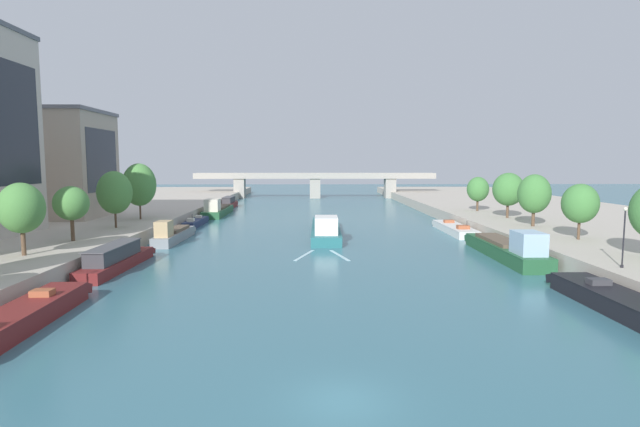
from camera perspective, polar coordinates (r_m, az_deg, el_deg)
ground_plane at (r=21.23m, az=2.55°, el=-20.89°), size 400.00×400.00×0.00m
quay_left at (r=83.15m, az=-27.59°, el=-0.77°), size 36.00×170.00×1.77m
quay_right at (r=84.29m, az=26.90°, el=-0.65°), size 36.00×170.00×1.77m
barge_midriver at (r=64.72m, az=0.67°, el=-1.75°), size 4.07×21.81×3.20m
wake_behind_barge at (r=51.24m, az=0.23°, el=-4.84°), size 5.60×5.94×0.03m
moored_boat_left_upstream at (r=33.82m, az=-31.39°, el=-10.28°), size 2.86×14.11×2.33m
moored_boat_left_midway at (r=48.06m, az=-22.45°, el=-4.85°), size 2.64×13.34×2.33m
moored_boat_left_downstream at (r=62.61m, az=-16.58°, el=-2.31°), size 2.32×12.66×2.94m
moored_boat_left_far at (r=77.48m, az=-14.14°, el=-0.98°), size 1.84×10.83×2.08m
moored_boat_left_end at (r=91.81m, az=-11.76°, el=0.41°), size 3.34×16.79×3.30m
moored_boat_left_lone at (r=107.25m, az=-10.45°, el=1.21°), size 2.21×11.39×2.35m
moored_boat_right_far at (r=37.09m, az=31.68°, el=-8.92°), size 3.02×14.66×2.33m
moored_boat_right_end at (r=52.85m, az=20.79°, el=-3.79°), size 3.24×16.96×3.39m
moored_boat_right_lone at (r=70.41m, az=15.23°, el=-1.68°), size 2.85×14.28×2.11m
tree_left_distant at (r=48.20m, az=-31.23°, el=0.53°), size 3.68×3.68×6.14m
tree_left_second at (r=54.90m, az=-26.80°, el=1.05°), size 3.40×3.40×5.48m
tree_left_far at (r=63.85m, az=-22.64°, el=2.25°), size 4.06×4.06×6.80m
tree_left_end_of_row at (r=72.19m, az=-20.14°, el=3.14°), size 4.49×4.49×7.69m
tree_right_past_mid at (r=56.38m, az=27.84°, el=1.03°), size 3.55×3.55×5.68m
tree_right_second at (r=65.72m, az=23.50°, el=2.10°), size 3.89×3.89×6.38m
tree_right_midway at (r=74.47m, az=20.92°, el=2.62°), size 4.29×4.29×6.38m
tree_right_far at (r=83.55m, az=17.77°, el=2.69°), size 3.47×3.47×5.50m
lamppost_right_bank at (r=42.90m, az=31.67°, el=-2.09°), size 0.28×0.28×4.53m
building_left_far_end at (r=80.33m, az=-28.24°, el=5.09°), size 13.72×12.95×15.24m
bridge_far at (r=133.49m, az=-0.58°, el=3.67°), size 64.66×4.40×6.78m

